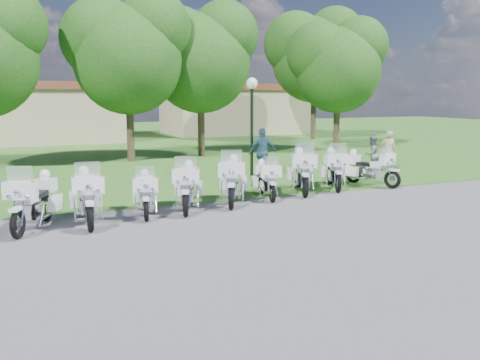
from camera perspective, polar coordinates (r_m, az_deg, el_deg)
name	(u,v)px	position (r m, az deg, el deg)	size (l,w,h in m)	color
ground	(282,221)	(14.07, 4.52, -4.36)	(100.00, 100.00, 0.00)	#4E4E52
grass_lawn	(108,140)	(39.76, -13.88, 4.15)	(100.00, 48.00, 0.01)	#325B1D
motorcycle_0	(34,201)	(14.10, -21.08, -2.06)	(1.42, 2.30, 1.65)	black
motorcycle_1	(87,196)	(14.25, -16.05, -1.63)	(0.90, 2.50, 1.68)	black
motorcycle_2	(145,193)	(14.90, -10.06, -1.36)	(0.98, 2.10, 1.43)	black
motorcycle_3	(188,186)	(15.40, -5.62, -0.61)	(1.33, 2.31, 1.63)	black
motorcycle_4	(233,179)	(16.25, -0.78, 0.06)	(1.50, 2.37, 1.71)	black
motorcycle_5	(266,179)	(17.11, 2.77, 0.10)	(0.98, 2.09, 1.42)	black
motorcycle_6	(301,170)	(18.17, 6.57, 1.04)	(1.50, 2.47, 1.76)	black
motorcycle_7	(334,168)	(19.13, 9.96, 1.23)	(1.43, 2.30, 1.65)	black
motorcycle_8	(369,168)	(19.94, 13.63, 1.30)	(1.24, 2.21, 1.55)	black
lamp_post	(252,102)	(21.29, 1.27, 8.34)	(0.44, 0.44, 3.92)	black
tree_1	(127,49)	(26.83, -12.01, 13.49)	(6.13, 5.23, 8.17)	#38281C
tree_2	(199,53)	(28.67, -4.37, 13.31)	(6.09, 5.20, 8.12)	#38281C
tree_3	(337,62)	(32.21, 10.33, 12.29)	(5.82, 4.96, 7.76)	#38281C
tree_4	(314,52)	(39.73, 7.88, 13.40)	(7.13, 6.08, 9.50)	#38281C
building_west	(16,112)	(40.13, -22.77, 6.71)	(14.56, 8.32, 4.10)	tan
building_east	(233,109)	(45.57, -0.74, 7.62)	(11.44, 7.28, 4.10)	tan
bystander_a	(388,151)	(23.97, 15.53, 3.02)	(0.63, 0.41, 1.72)	tan
bystander_b	(372,154)	(23.16, 13.87, 2.68)	(0.76, 0.59, 1.56)	slate
bystander_c	(263,153)	(21.24, 2.44, 2.90)	(1.14, 0.48, 1.95)	#325D78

